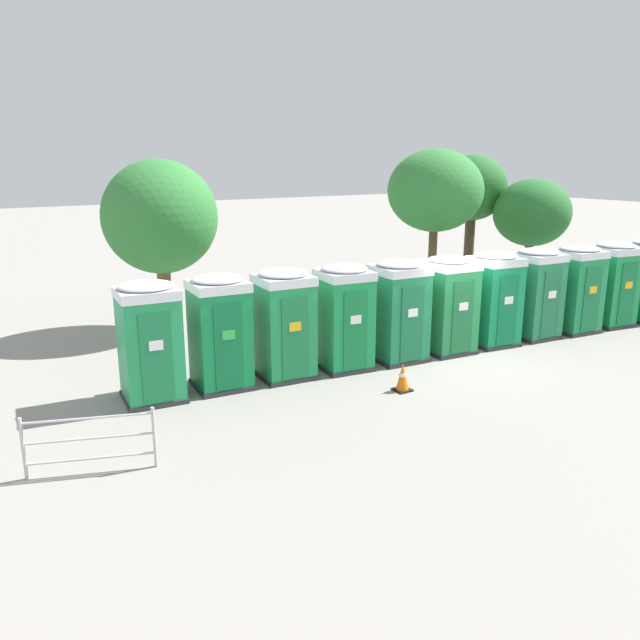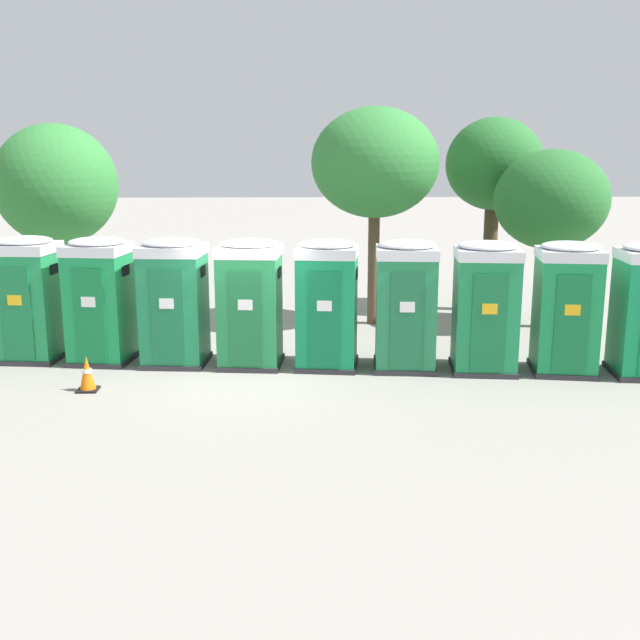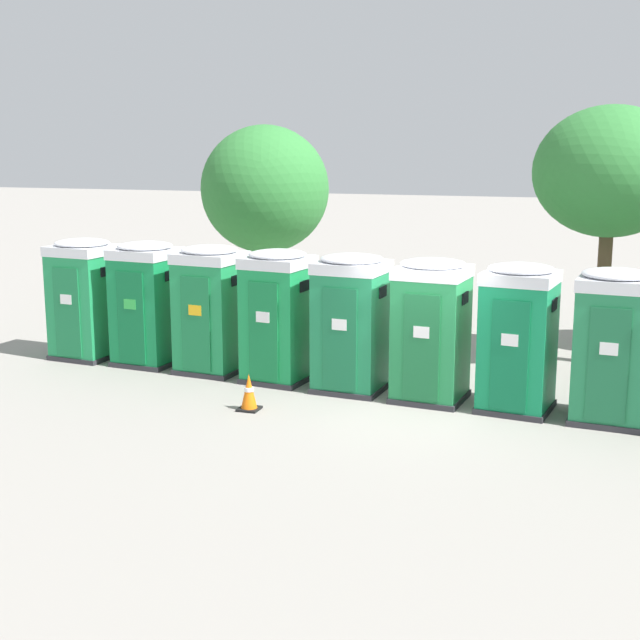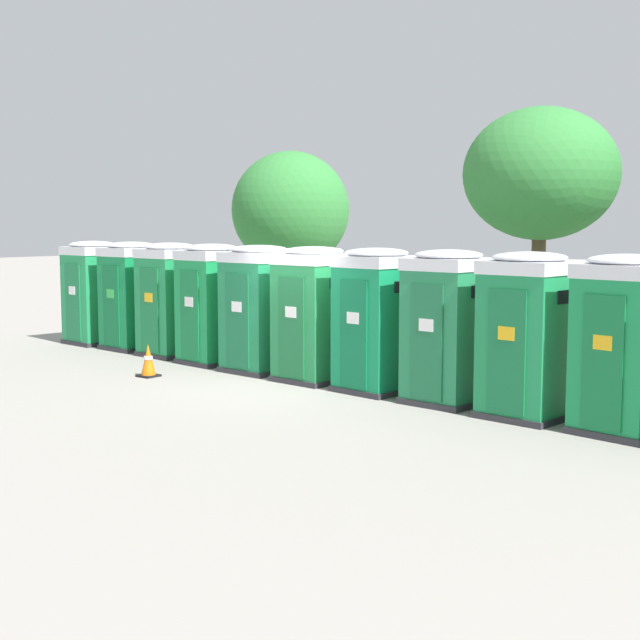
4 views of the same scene
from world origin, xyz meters
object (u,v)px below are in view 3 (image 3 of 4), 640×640
(portapotty_4, at_px, (351,322))
(portapotty_5, at_px, (431,329))
(portapotty_6, at_px, (518,337))
(portapotty_1, at_px, (147,303))
(portapotty_0, at_px, (85,298))
(street_tree_1, at_px, (265,190))
(portapotty_3, at_px, (278,315))
(traffic_cone, at_px, (249,393))
(portapotty_7, at_px, (612,345))
(street_tree_2, at_px, (610,173))
(portapotty_2, at_px, (211,309))

(portapotty_4, height_order, portapotty_5, same)
(portapotty_6, bearing_deg, portapotty_1, 172.97)
(portapotty_0, distance_m, street_tree_1, 5.90)
(portapotty_3, relative_size, portapotty_6, 1.00)
(portapotty_4, relative_size, traffic_cone, 3.97)
(street_tree_1, height_order, traffic_cone, street_tree_1)
(street_tree_1, bearing_deg, portapotty_5, -47.52)
(portapotty_1, distance_m, traffic_cone, 4.12)
(portapotty_5, bearing_deg, portapotty_6, -5.48)
(portapotty_5, height_order, portapotty_7, same)
(portapotty_3, bearing_deg, portapotty_5, -7.21)
(portapotty_6, bearing_deg, portapotty_4, 173.93)
(portapotty_1, xyz_separation_m, traffic_cone, (3.23, -2.37, -0.97))
(portapotty_0, height_order, portapotty_4, same)
(street_tree_2, distance_m, traffic_cone, 8.54)
(portapotty_6, xyz_separation_m, street_tree_2, (1.30, 3.86, 2.63))
(portapotty_0, relative_size, portapotty_7, 1.00)
(portapotty_1, xyz_separation_m, portapotty_4, (4.54, -0.61, -0.00))
(portapotty_5, bearing_deg, portapotty_1, 172.59)
(portapotty_2, distance_m, street_tree_1, 5.84)
(portapotty_3, height_order, street_tree_1, street_tree_1)
(portapotty_4, distance_m, portapotty_7, 4.58)
(portapotty_1, xyz_separation_m, portapotty_2, (1.52, -0.18, -0.00))
(street_tree_1, xyz_separation_m, traffic_cone, (2.67, -7.58, -3.00))
(portapotty_2, bearing_deg, portapotty_0, 175.07)
(portapotty_3, relative_size, portapotty_4, 1.00)
(portapotty_6, xyz_separation_m, street_tree_1, (-7.01, 6.14, 2.03))
(portapotty_5, relative_size, portapotty_7, 1.00)
(portapotty_1, relative_size, traffic_cone, 3.97)
(portapotty_0, distance_m, portapotty_5, 7.63)
(portapotty_0, height_order, portapotty_1, same)
(portapotty_1, xyz_separation_m, portapotty_6, (7.57, -0.93, 0.00))
(portapotty_2, distance_m, portapotty_7, 7.63)
(portapotty_3, bearing_deg, portapotty_2, 171.49)
(portapotty_1, relative_size, portapotty_3, 1.00)
(portapotty_2, xyz_separation_m, portapotty_7, (7.58, -0.91, 0.00))
(portapotty_7, relative_size, street_tree_2, 0.48)
(street_tree_2, bearing_deg, portapotty_3, -150.35)
(portapotty_1, bearing_deg, street_tree_1, 83.83)
(portapotty_5, height_order, street_tree_1, street_tree_1)
(portapotty_1, bearing_deg, portapotty_0, 176.85)
(portapotty_0, xyz_separation_m, portapotty_2, (3.04, -0.26, 0.00))
(portapotty_0, relative_size, street_tree_1, 0.51)
(portapotty_3, bearing_deg, portapotty_0, 173.87)
(portapotty_0, bearing_deg, portapotty_1, -3.15)
(portapotty_3, distance_m, portapotty_7, 6.11)
(portapotty_0, relative_size, portapotty_3, 1.00)
(portapotty_4, bearing_deg, street_tree_2, 39.19)
(street_tree_1, relative_size, traffic_cone, 7.72)
(portapotty_3, relative_size, traffic_cone, 3.97)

